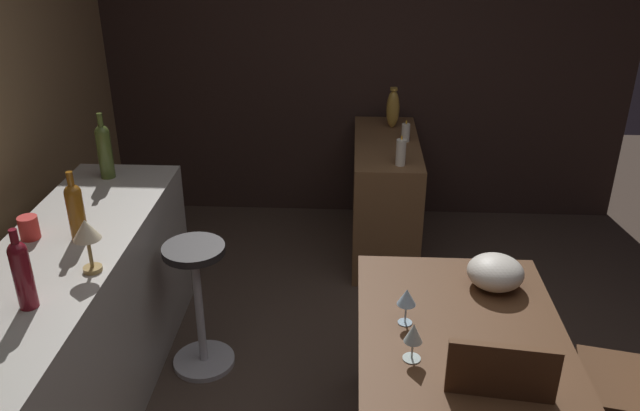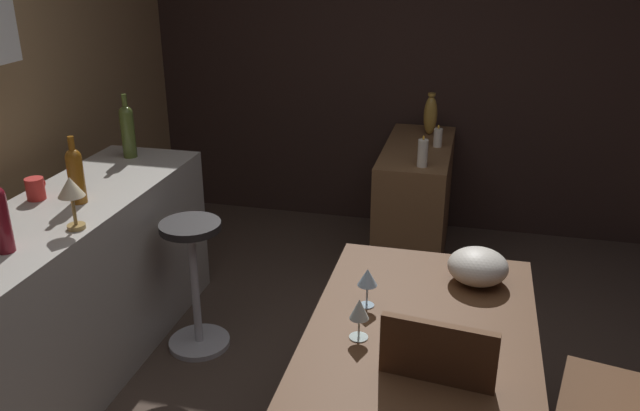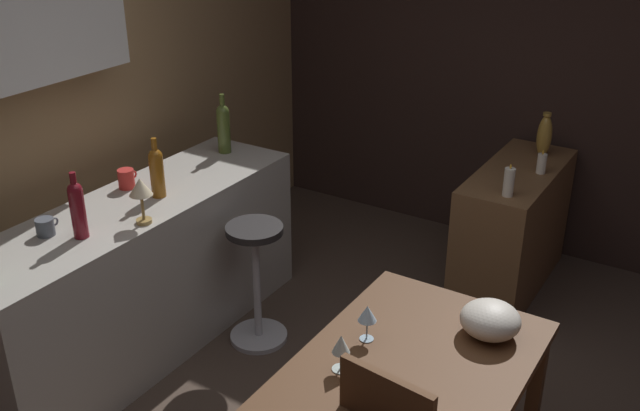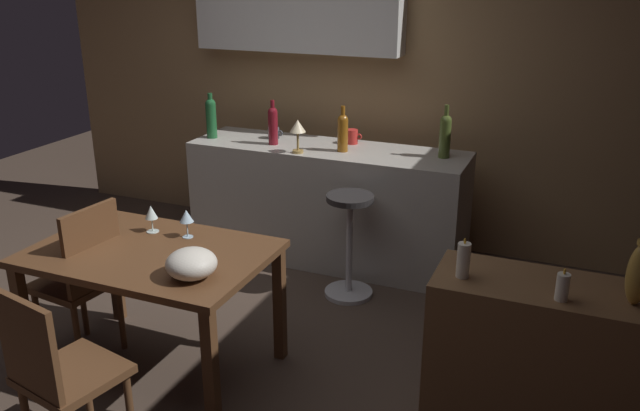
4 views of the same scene
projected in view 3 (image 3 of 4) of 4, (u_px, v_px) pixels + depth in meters
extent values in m
cube|color=#9E7A51|center=(22.00, 119.00, 3.88)|extent=(5.20, 0.10, 2.60)
cube|color=#33231E|center=(506.00, 64.00, 4.97)|extent=(0.10, 4.40, 2.60)
cube|color=#56351E|center=(407.00, 373.00, 2.84)|extent=(1.27, 0.84, 0.04)
cube|color=#56351E|center=(387.00, 345.00, 3.63)|extent=(0.06, 0.06, 0.70)
cube|color=#56351E|center=(534.00, 397.00, 3.27)|extent=(0.06, 0.06, 0.70)
cube|color=#B2ADA3|center=(141.00, 276.00, 4.05)|extent=(2.10, 0.60, 0.90)
cube|color=brown|center=(512.00, 229.00, 4.66)|extent=(1.10, 0.44, 0.82)
cylinder|color=#262323|center=(254.00, 230.00, 3.97)|extent=(0.32, 0.32, 0.04)
cylinder|color=silver|center=(257.00, 286.00, 4.12)|extent=(0.04, 0.04, 0.70)
cylinder|color=silver|center=(259.00, 336.00, 4.27)|extent=(0.34, 0.34, 0.03)
cylinder|color=silver|center=(341.00, 369.00, 2.83)|extent=(0.07, 0.07, 0.00)
cylinder|color=silver|center=(341.00, 360.00, 2.81)|extent=(0.01, 0.01, 0.08)
cone|color=silver|center=(341.00, 344.00, 2.78)|extent=(0.07, 0.07, 0.08)
cylinder|color=silver|center=(367.00, 339.00, 3.01)|extent=(0.06, 0.06, 0.00)
cylinder|color=silver|center=(367.00, 329.00, 2.99)|extent=(0.01, 0.01, 0.09)
cone|color=silver|center=(367.00, 313.00, 2.96)|extent=(0.08, 0.08, 0.07)
ellipsoid|color=beige|center=(490.00, 320.00, 3.01)|extent=(0.25, 0.25, 0.15)
cylinder|color=maroon|center=(78.00, 214.00, 3.45)|extent=(0.07, 0.07, 0.25)
sphere|color=maroon|center=(75.00, 190.00, 3.40)|extent=(0.07, 0.07, 0.07)
cylinder|color=maroon|center=(73.00, 179.00, 3.38)|extent=(0.03, 0.03, 0.07)
cylinder|color=#475623|center=(224.00, 132.00, 4.49)|extent=(0.08, 0.08, 0.26)
sphere|color=#475623|center=(223.00, 112.00, 4.44)|extent=(0.08, 0.08, 0.08)
cylinder|color=#475623|center=(222.00, 101.00, 4.41)|extent=(0.03, 0.03, 0.09)
cylinder|color=#8C5114|center=(157.00, 176.00, 3.89)|extent=(0.08, 0.08, 0.23)
sphere|color=#8C5114|center=(155.00, 156.00, 3.84)|extent=(0.08, 0.08, 0.08)
cylinder|color=#8C5114|center=(154.00, 145.00, 3.81)|extent=(0.03, 0.03, 0.08)
cylinder|color=red|center=(126.00, 179.00, 4.02)|extent=(0.09, 0.09, 0.11)
torus|color=red|center=(134.00, 175.00, 4.06)|extent=(0.05, 0.01, 0.05)
cylinder|color=#515660|center=(45.00, 227.00, 3.50)|extent=(0.09, 0.09, 0.09)
torus|color=#515660|center=(54.00, 222.00, 3.55)|extent=(0.05, 0.01, 0.05)
cylinder|color=#A58447|center=(144.00, 221.00, 3.64)|extent=(0.08, 0.08, 0.02)
cylinder|color=#A58447|center=(142.00, 207.00, 3.60)|extent=(0.02, 0.02, 0.13)
cone|color=beige|center=(140.00, 187.00, 3.56)|extent=(0.12, 0.12, 0.09)
cylinder|color=white|center=(509.00, 182.00, 4.10)|extent=(0.06, 0.06, 0.17)
ellipsoid|color=yellow|center=(511.00, 167.00, 4.06)|extent=(0.01, 0.01, 0.03)
cylinder|color=white|center=(542.00, 164.00, 4.42)|extent=(0.06, 0.06, 0.12)
ellipsoid|color=yellow|center=(543.00, 152.00, 4.39)|extent=(0.01, 0.01, 0.03)
ellipsoid|color=#B78C38|center=(544.00, 136.00, 4.64)|extent=(0.09, 0.09, 0.27)
cylinder|color=#B78C38|center=(547.00, 114.00, 4.58)|extent=(0.05, 0.05, 0.02)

